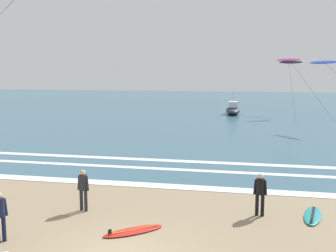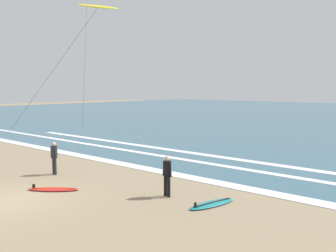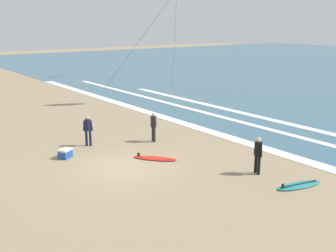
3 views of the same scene
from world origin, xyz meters
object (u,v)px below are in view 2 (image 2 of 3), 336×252
(surfboard_near_water, at_px, (212,204))
(surfer_mid_group, at_px, (54,155))
(surfer_right_near, at_px, (167,172))
(kite_yellow_far_right, at_px, (98,8))
(surfboard_right_spare, at_px, (53,189))

(surfboard_near_water, bearing_deg, surfer_mid_group, -172.78)
(surfer_right_near, xyz_separation_m, kite_yellow_far_right, (-13.50, 7.61, 9.21))
(surfer_right_near, distance_m, surfboard_right_spare, 4.87)
(surfer_right_near, distance_m, surfboard_near_water, 2.14)
(kite_yellow_far_right, bearing_deg, surfboard_right_spare, -46.90)
(surfer_mid_group, relative_size, surfboard_right_spare, 0.80)
(surfboard_right_spare, bearing_deg, surfboard_near_water, 23.91)
(surfboard_right_spare, xyz_separation_m, kite_yellow_far_right, (-9.37, 10.01, 10.13))
(surfer_mid_group, distance_m, surfboard_right_spare, 3.06)
(surfer_right_near, height_order, surfboard_near_water, surfer_right_near)
(surfboard_near_water, height_order, surfboard_right_spare, same)
(surfer_mid_group, distance_m, kite_yellow_far_right, 14.27)
(surfer_right_near, relative_size, surfboard_near_water, 0.73)
(kite_yellow_far_right, bearing_deg, surfer_mid_group, -50.52)
(kite_yellow_far_right, bearing_deg, surfer_right_near, -29.41)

